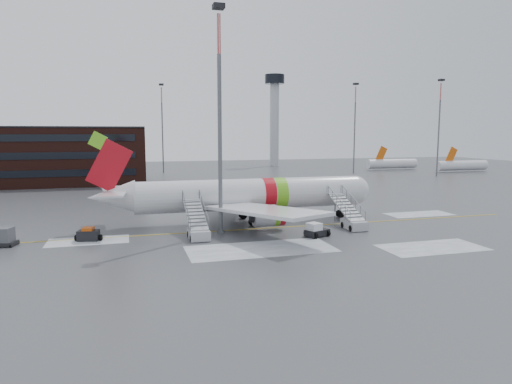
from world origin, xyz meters
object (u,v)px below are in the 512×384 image
object	(u,v)px
airstair_aft	(197,228)
pushback_tug	(316,230)
airliner	(244,195)
light_mast_near	(220,118)
uld_container	(4,237)
airstair_fwd	(351,219)
baggage_tractor	(88,235)

from	to	relation	value
airstair_aft	pushback_tug	distance (m)	12.56
airstair_aft	pushback_tug	size ratio (longest dim) A/B	2.61
airliner	light_mast_near	bearing A→B (deg)	-128.22
airstair_aft	uld_container	distance (m)	18.77
airliner	pushback_tug	size ratio (longest dim) A/B	11.89
airstair_fwd	light_mast_near	bearing A→B (deg)	174.26
airliner	airstair_fwd	distance (m)	13.11
airliner	uld_container	world-z (taller)	airliner
pushback_tug	light_mast_near	distance (m)	15.81
airliner	baggage_tractor	bearing A→B (deg)	-164.53
airstair_aft	baggage_tractor	xyz separation A→B (m)	(-10.94, 1.64, -0.47)
light_mast_near	pushback_tug	bearing A→B (deg)	-25.82
airstair_fwd	uld_container	bearing A→B (deg)	177.44
airstair_fwd	airstair_aft	bearing A→B (deg)	180.00
airliner	pushback_tug	xyz separation A→B (m)	(5.42, -9.56, -2.76)
airliner	light_mast_near	world-z (taller)	light_mast_near
airliner	pushback_tug	world-z (taller)	airliner
airstair_fwd	baggage_tractor	world-z (taller)	airstair_fwd
airstair_aft	pushback_tug	world-z (taller)	airstair_aft
airstair_fwd	airstair_aft	xyz separation A→B (m)	(-17.88, 0.00, 0.00)
uld_container	airstair_aft	bearing A→B (deg)	-5.00
airliner	uld_container	size ratio (longest dim) A/B	13.72
airstair_aft	uld_container	size ratio (longest dim) A/B	3.02
airstair_fwd	baggage_tractor	distance (m)	28.87
airstair_fwd	airstair_aft	world-z (taller)	same
airstair_aft	light_mast_near	xyz separation A→B (m)	(2.81, 1.52, 11.50)
airstair_fwd	light_mast_near	size ratio (longest dim) A/B	0.32
airliner	airstair_aft	distance (m)	9.70
pushback_tug	uld_container	bearing A→B (deg)	171.43
airstair_aft	baggage_tractor	world-z (taller)	airstair_aft
uld_container	light_mast_near	distance (m)	24.50
airstair_fwd	light_mast_near	world-z (taller)	light_mast_near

